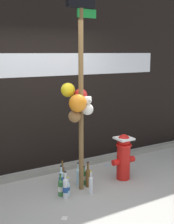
# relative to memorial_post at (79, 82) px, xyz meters

# --- Properties ---
(ground_plane) EXTENTS (14.00, 14.00, 0.00)m
(ground_plane) POSITION_rel_memorial_post_xyz_m (-0.14, -0.40, -1.64)
(ground_plane) COLOR #9E9B93
(building_wall) EXTENTS (10.00, 0.21, 3.56)m
(building_wall) POSITION_rel_memorial_post_xyz_m (-0.14, 1.26, 0.14)
(building_wall) COLOR black
(building_wall) RESTS_ON ground_plane
(curb_strip) EXTENTS (8.00, 0.12, 0.08)m
(curb_strip) POSITION_rel_memorial_post_xyz_m (-0.14, 0.85, -1.60)
(curb_strip) COLOR gray
(curb_strip) RESTS_ON ground_plane
(memorial_post) EXTENTS (0.50, 0.47, 3.02)m
(memorial_post) POSITION_rel_memorial_post_xyz_m (0.00, 0.00, 0.00)
(memorial_post) COLOR brown
(memorial_post) RESTS_ON ground_plane
(fire_hydrant) EXTENTS (0.42, 0.27, 0.76)m
(fire_hydrant) POSITION_rel_memorial_post_xyz_m (0.83, -0.02, -1.24)
(fire_hydrant) COLOR red
(fire_hydrant) RESTS_ON ground_plane
(bottle_0) EXTENTS (0.08, 0.08, 0.35)m
(bottle_0) POSITION_rel_memorial_post_xyz_m (-0.20, 0.20, -1.49)
(bottle_0) COLOR #B2DBEA
(bottle_0) RESTS_ON ground_plane
(bottle_1) EXTENTS (0.06, 0.06, 0.41)m
(bottle_1) POSITION_rel_memorial_post_xyz_m (-0.13, 0.30, -1.47)
(bottle_1) COLOR brown
(bottle_1) RESTS_ON ground_plane
(bottle_2) EXTENTS (0.07, 0.07, 0.36)m
(bottle_2) POSITION_rel_memorial_post_xyz_m (0.08, 0.17, -1.49)
(bottle_2) COLOR #B2DBEA
(bottle_2) RESTS_ON ground_plane
(bottle_3) EXTENTS (0.07, 0.07, 0.41)m
(bottle_3) POSITION_rel_memorial_post_xyz_m (-0.31, -0.15, -1.47)
(bottle_3) COLOR silver
(bottle_3) RESTS_ON ground_plane
(bottle_4) EXTENTS (0.07, 0.07, 0.40)m
(bottle_4) POSITION_rel_memorial_post_xyz_m (0.17, 0.02, -1.48)
(bottle_4) COLOR brown
(bottle_4) RESTS_ON ground_plane
(bottle_5) EXTENTS (0.06, 0.06, 0.29)m
(bottle_5) POSITION_rel_memorial_post_xyz_m (-0.24, -0.09, -1.52)
(bottle_5) COLOR #B2DBEA
(bottle_5) RESTS_ON ground_plane
(bottle_6) EXTENTS (0.08, 0.08, 0.34)m
(bottle_6) POSITION_rel_memorial_post_xyz_m (-0.33, -0.04, -1.51)
(bottle_6) COLOR #337038
(bottle_6) RESTS_ON ground_plane
(bottle_7) EXTENTS (0.06, 0.06, 0.31)m
(bottle_7) POSITION_rel_memorial_post_xyz_m (0.16, 0.12, -1.51)
(bottle_7) COLOR #337038
(bottle_7) RESTS_ON ground_plane
(bottle_8) EXTENTS (0.06, 0.06, 0.36)m
(bottle_8) POSITION_rel_memorial_post_xyz_m (0.08, -0.21, -1.49)
(bottle_8) COLOR silver
(bottle_8) RESTS_ON ground_plane
(litter_0) EXTENTS (0.11, 0.11, 0.01)m
(litter_0) POSITION_rel_memorial_post_xyz_m (1.04, 0.16, -1.63)
(litter_0) COLOR silver
(litter_0) RESTS_ON ground_plane
(litter_1) EXTENTS (0.11, 0.12, 0.01)m
(litter_1) POSITION_rel_memorial_post_xyz_m (0.96, 0.64, -1.63)
(litter_1) COLOR #8C99B2
(litter_1) RESTS_ON ground_plane
(litter_2) EXTENTS (0.11, 0.11, 0.01)m
(litter_2) POSITION_rel_memorial_post_xyz_m (-0.57, -0.63, -1.63)
(litter_2) COLOR silver
(litter_2) RESTS_ON ground_plane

